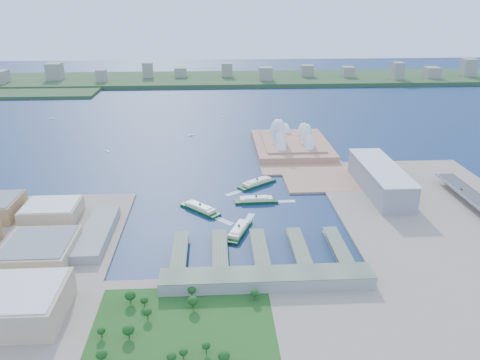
{
  "coord_description": "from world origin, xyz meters",
  "views": [
    {
      "loc": [
        -31.46,
        -503.89,
        257.6
      ],
      "look_at": [
        2.89,
        93.6,
        18.0
      ],
      "focal_mm": 35.0,
      "sensor_mm": 36.0,
      "label": 1
    }
  ],
  "objects": [
    {
      "name": "ferry_c",
      "position": [
        -5.21,
        -26.23,
        5.54
      ],
      "size": [
        34.95,
        60.01,
        11.07
      ],
      "primitive_type": null,
      "rotation": [
        0.0,
        0.0,
        2.77
      ],
      "color": "#0D371A",
      "rests_on": "ground"
    },
    {
      "name": "boat_d",
      "position": [
        -387.67,
        523.77,
        1.16
      ],
      "size": [
        13.77,
        3.33,
        2.31
      ],
      "primitive_type": null,
      "rotation": [
        0.0,
        0.0,
        1.55
      ],
      "color": "white",
      "rests_on": "ground"
    },
    {
      "name": "far_shore",
      "position": [
        0.0,
        980.0,
        6.0
      ],
      "size": [
        2200.0,
        260.0,
        12.0
      ],
      "primitive_type": "cube",
      "color": "#2D4926",
      "rests_on": "ground"
    },
    {
      "name": "opera_house",
      "position": [
        105.0,
        280.0,
        32.0
      ],
      "size": [
        134.0,
        180.0,
        58.0
      ],
      "primitive_type": null,
      "color": "white",
      "rests_on": "peninsula"
    },
    {
      "name": "far_skyline",
      "position": [
        0.0,
        960.0,
        39.5
      ],
      "size": [
        1900.0,
        140.0,
        55.0
      ],
      "primitive_type": null,
      "color": "gray",
      "rests_on": "far_shore"
    },
    {
      "name": "ferry_b",
      "position": [
        28.82,
        116.29,
        5.8
      ],
      "size": [
        58.48,
        49.3,
        11.6
      ],
      "primitive_type": null,
      "rotation": [
        0.0,
        0.0,
        -0.93
      ],
      "color": "#0D371A",
      "rests_on": "ground"
    },
    {
      "name": "boat_a",
      "position": [
        -217.98,
        283.97,
        1.16
      ],
      "size": [
        8.88,
        11.88,
        2.33
      ],
      "primitive_type": null,
      "rotation": [
        0.0,
        0.0,
        0.55
      ],
      "color": "white",
      "rests_on": "ground"
    },
    {
      "name": "ground",
      "position": [
        0.0,
        0.0,
        0.0
      ],
      "size": [
        3000.0,
        3000.0,
        0.0
      ],
      "primitive_type": "plane",
      "color": "#0F264A",
      "rests_on": "ground"
    },
    {
      "name": "park",
      "position": [
        -60.0,
        -190.0,
        11.0
      ],
      "size": [
        150.0,
        110.0,
        16.0
      ],
      "primitive_type": null,
      "color": "#194714",
      "rests_on": "south_land"
    },
    {
      "name": "ferry_a",
      "position": [
        -51.12,
        35.19,
        5.66
      ],
      "size": [
        53.0,
        53.3,
        11.33
      ],
      "primitive_type": null,
      "rotation": [
        0.0,
        0.0,
        0.78
      ],
      "color": "#0D371A",
      "rests_on": "ground"
    },
    {
      "name": "peninsula",
      "position": [
        107.5,
        260.0,
        1.5
      ],
      "size": [
        135.0,
        220.0,
        3.0
      ],
      "primitive_type": "cube",
      "color": "#AD785E",
      "rests_on": "ground"
    },
    {
      "name": "toaster_building",
      "position": [
        195.0,
        80.0,
        20.5
      ],
      "size": [
        45.0,
        155.0,
        35.0
      ],
      "primitive_type": "cube",
      "color": "gray",
      "rests_on": "east_land"
    },
    {
      "name": "west_buildings",
      "position": [
        -250.0,
        -70.0,
        16.5
      ],
      "size": [
        200.0,
        280.0,
        27.0
      ],
      "primitive_type": null,
      "color": "#A37C51",
      "rests_on": "west_land"
    },
    {
      "name": "ferry_wharves",
      "position": [
        14.0,
        -75.0,
        4.65
      ],
      "size": [
        184.0,
        90.0,
        9.3
      ],
      "primitive_type": null,
      "color": "#58654C",
      "rests_on": "ground"
    },
    {
      "name": "boat_e",
      "position": [
        -9.13,
        521.76,
        1.23
      ],
      "size": [
        4.6,
        10.38,
        2.46
      ],
      "primitive_type": null,
      "rotation": [
        0.0,
        0.0,
        0.14
      ],
      "color": "white",
      "rests_on": "ground"
    },
    {
      "name": "boat_b",
      "position": [
        -76.21,
        375.11,
        1.37
      ],
      "size": [
        10.72,
        7.13,
        2.73
      ],
      "primitive_type": null,
      "rotation": [
        0.0,
        0.0,
        1.96
      ],
      "color": "white",
      "rests_on": "ground"
    },
    {
      "name": "east_land",
      "position": [
        240.0,
        -50.0,
        1.5
      ],
      "size": [
        240.0,
        500.0,
        3.0
      ],
      "primitive_type": "cube",
      "color": "gray",
      "rests_on": "ground"
    },
    {
      "name": "terminal_building",
      "position": [
        15.0,
        -135.0,
        9.0
      ],
      "size": [
        200.0,
        28.0,
        12.0
      ],
      "primitive_type": "cube",
      "color": "gray",
      "rests_on": "south_land"
    },
    {
      "name": "boat_c",
      "position": [
        168.06,
        381.73,
        1.38
      ],
      "size": [
        4.38,
        12.48,
        2.76
      ],
      "primitive_type": null,
      "rotation": [
        0.0,
        0.0,
        3.08
      ],
      "color": "white",
      "rests_on": "ground"
    },
    {
      "name": "ferry_d",
      "position": [
        22.24,
        57.58,
        5.36
      ],
      "size": [
        57.16,
        16.22,
        10.73
      ],
      "primitive_type": null,
      "rotation": [
        0.0,
        0.0,
        1.6
      ],
      "color": "#0D371A",
      "rests_on": "ground"
    },
    {
      "name": "south_land",
      "position": [
        0.0,
        -210.0,
        1.5
      ],
      "size": [
        720.0,
        180.0,
        3.0
      ],
      "primitive_type": "cube",
      "color": "gray",
      "rests_on": "ground"
    },
    {
      "name": "car_c",
      "position": [
        296.0,
        50.84,
        15.52
      ],
      "size": [
        1.88,
        4.61,
        1.34
      ],
      "primitive_type": "imported",
      "rotation": [
        0.0,
        0.0,
        3.14
      ],
      "color": "slate",
      "rests_on": "expressway"
    }
  ]
}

